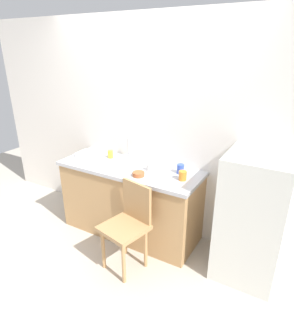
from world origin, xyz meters
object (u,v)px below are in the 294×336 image
at_px(refrigerator, 252,218).
at_px(cup_white, 150,167).
at_px(cup_orange, 183,176).
at_px(cup_yellow, 110,154).
at_px(chair, 128,223).
at_px(terracotta_bowl, 138,174).
at_px(cup_blue, 180,169).
at_px(dish_tray, 89,155).

relative_size(refrigerator, cup_white, 17.60).
height_order(cup_orange, cup_yellow, cup_orange).
distance_m(chair, cup_yellow, 0.98).
distance_m(terracotta_bowl, cup_blue, 0.45).
bearing_deg(cup_orange, chair, -127.16).
bearing_deg(terracotta_bowl, dish_tray, 167.34).
relative_size(chair, cup_orange, 9.28).
height_order(chair, terracotta_bowl, terracotta_bowl).
bearing_deg(cup_orange, terracotta_bowl, -162.11).
xyz_separation_m(refrigerator, cup_blue, (-0.79, 0.11, 0.28)).
xyz_separation_m(terracotta_bowl, cup_blue, (0.35, 0.28, 0.03)).
height_order(terracotta_bowl, cup_blue, cup_blue).
xyz_separation_m(refrigerator, cup_white, (-1.11, 0.01, 0.27)).
relative_size(refrigerator, cup_orange, 13.00).
relative_size(cup_white, cup_yellow, 0.77).
distance_m(refrigerator, cup_white, 1.14).
relative_size(dish_tray, cup_orange, 2.92).
bearing_deg(cup_white, terracotta_bowl, -98.70).
relative_size(chair, cup_yellow, 9.65).
height_order(refrigerator, cup_orange, refrigerator).
xyz_separation_m(dish_tray, terracotta_bowl, (0.82, -0.18, -0.00)).
distance_m(refrigerator, cup_orange, 0.76).
height_order(dish_tray, cup_white, cup_white).
bearing_deg(terracotta_bowl, cup_white, 81.30).
relative_size(terracotta_bowl, cup_blue, 1.25).
xyz_separation_m(chair, cup_white, (-0.05, 0.51, 0.39)).
height_order(cup_blue, cup_white, cup_blue).
bearing_deg(terracotta_bowl, chair, -76.38).
bearing_deg(cup_white, chair, -84.40).
xyz_separation_m(dish_tray, cup_orange, (1.25, -0.04, 0.02)).
bearing_deg(cup_blue, dish_tray, -175.20).
xyz_separation_m(chair, cup_yellow, (-0.65, 0.61, 0.41)).
bearing_deg(cup_yellow, cup_blue, 0.03).
bearing_deg(terracotta_bowl, cup_yellow, 153.64).
height_order(refrigerator, cup_white, refrigerator).
xyz_separation_m(cup_white, cup_orange, (0.40, -0.05, 0.01)).
bearing_deg(cup_blue, terracotta_bowl, -140.75).
height_order(terracotta_bowl, cup_orange, cup_orange).
relative_size(terracotta_bowl, cup_yellow, 1.36).
bearing_deg(dish_tray, cup_yellow, 21.16).
height_order(chair, cup_orange, cup_orange).
xyz_separation_m(refrigerator, dish_tray, (-1.96, 0.01, 0.26)).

